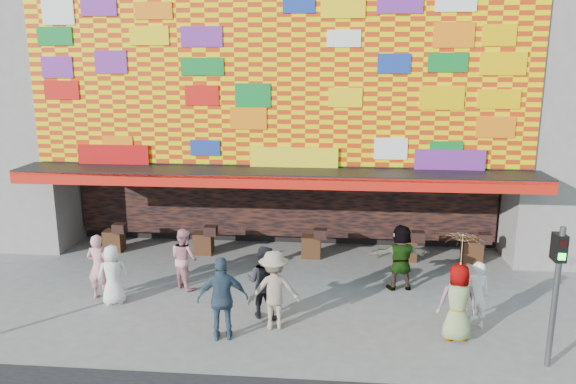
# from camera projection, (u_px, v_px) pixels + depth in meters

# --- Properties ---
(ground) EXTENTS (90.00, 90.00, 0.00)m
(ground) POSITION_uv_depth(u_px,v_px,m) (260.00, 320.00, 13.60)
(ground) COLOR slate
(ground) RESTS_ON ground
(shop_building) EXTENTS (15.20, 9.40, 10.00)m
(shop_building) POSITION_uv_depth(u_px,v_px,m) (290.00, 86.00, 20.31)
(shop_building) COLOR gray
(shop_building) RESTS_ON ground
(signal_right) EXTENTS (0.22, 0.20, 3.00)m
(signal_right) POSITION_uv_depth(u_px,v_px,m) (557.00, 282.00, 11.16)
(signal_right) COLOR #59595B
(signal_right) RESTS_ON ground
(ped_a) EXTENTS (0.90, 0.76, 1.57)m
(ped_a) POSITION_uv_depth(u_px,v_px,m) (113.00, 275.00, 14.39)
(ped_a) COLOR white
(ped_a) RESTS_ON ground
(ped_b) EXTENTS (0.68, 0.48, 1.76)m
(ped_b) POSITION_uv_depth(u_px,v_px,m) (99.00, 267.00, 14.67)
(ped_b) COLOR #D58A91
(ped_b) RESTS_ON ground
(ped_c) EXTENTS (1.02, 0.88, 1.81)m
(ped_c) POSITION_uv_depth(u_px,v_px,m) (264.00, 282.00, 13.63)
(ped_c) COLOR #232328
(ped_c) RESTS_ON ground
(ped_d) EXTENTS (1.35, 0.96, 1.89)m
(ped_d) POSITION_uv_depth(u_px,v_px,m) (274.00, 290.00, 13.04)
(ped_d) COLOR gray
(ped_d) RESTS_ON ground
(ped_e) EXTENTS (1.21, 0.69, 1.94)m
(ped_e) POSITION_uv_depth(u_px,v_px,m) (223.00, 299.00, 12.50)
(ped_e) COLOR #35485D
(ped_e) RESTS_ON ground
(ped_f) EXTENTS (1.76, 0.81, 1.83)m
(ped_f) POSITION_uv_depth(u_px,v_px,m) (401.00, 257.00, 15.28)
(ped_f) COLOR gray
(ped_f) RESTS_ON ground
(ped_g) EXTENTS (0.91, 0.63, 1.78)m
(ped_g) POSITION_uv_depth(u_px,v_px,m) (458.00, 302.00, 12.50)
(ped_g) COLOR gray
(ped_g) RESTS_ON ground
(ped_h) EXTENTS (0.62, 0.42, 1.65)m
(ped_h) POSITION_uv_depth(u_px,v_px,m) (476.00, 295.00, 13.07)
(ped_h) COLOR white
(ped_h) RESTS_ON ground
(ped_i) EXTENTS (1.04, 1.02, 1.70)m
(ped_i) POSITION_uv_depth(u_px,v_px,m) (184.00, 258.00, 15.38)
(ped_i) COLOR pink
(ped_i) RESTS_ON ground
(parasol) EXTENTS (1.16, 1.16, 1.76)m
(parasol) POSITION_uv_depth(u_px,v_px,m) (462.00, 251.00, 12.22)
(parasol) COLOR #FDDA9F
(parasol) RESTS_ON ground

